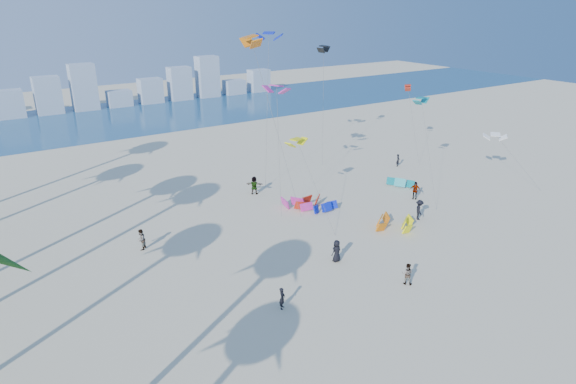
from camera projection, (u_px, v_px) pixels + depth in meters
ground at (401, 365)px, 27.26m from camera, size 220.00×220.00×0.00m
ocean at (92, 121)px, 83.34m from camera, size 220.00×220.00×0.00m
kitesurfer_near at (282, 298)px, 32.07m from camera, size 0.65×0.65×1.52m
kitesurfer_mid at (407, 274)px, 34.84m from camera, size 0.99×1.00×1.63m
kitesurfers_far at (321, 204)px, 46.50m from camera, size 33.97×17.13×1.92m
grounded_kites at (347, 206)px, 47.36m from camera, size 15.14×12.24×1.08m
flying_kites at (325, 71)px, 49.19m from camera, size 29.27×23.67×16.77m
distant_skyline at (70, 95)px, 89.41m from camera, size 85.00×3.00×8.40m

